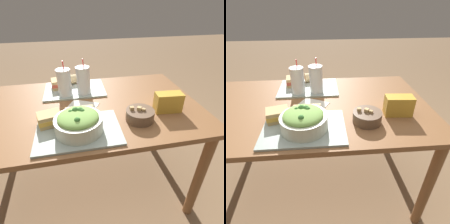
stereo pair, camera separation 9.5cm
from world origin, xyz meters
TOP-DOWN VIEW (x-y plane):
  - ground_plane at (0.00, 0.00)m, footprint 12.00×12.00m
  - dining_table at (0.00, 0.00)m, footprint 1.45×0.86m
  - tray_near at (-0.04, -0.25)m, footprint 0.42×0.30m
  - tray_far at (-0.04, 0.24)m, footprint 0.42×0.30m
  - salad_bowl at (-0.04, -0.26)m, footprint 0.24×0.24m
  - soup_bowl at (0.30, -0.21)m, footprint 0.16×0.16m
  - sandwich_near at (-0.18, -0.17)m, footprint 0.14×0.12m
  - baguette_near at (-0.02, -0.14)m, footprint 0.15×0.07m
  - sandwich_far at (-0.14, 0.29)m, footprint 0.14×0.12m
  - baguette_far at (-0.00, 0.36)m, footprint 0.14×0.09m
  - drink_cup_dark at (-0.10, 0.16)m, footprint 0.09×0.09m
  - drink_cup_red at (0.02, 0.16)m, footprint 0.09×0.09m
  - chip_bag at (0.49, -0.15)m, footprint 0.16×0.09m
  - napkin_folded at (0.00, -0.00)m, footprint 0.21×0.19m

SIDE VIEW (x-z plane):
  - ground_plane at x=0.00m, z-range 0.00..0.00m
  - dining_table at x=0.00m, z-range 0.28..1.03m
  - napkin_folded at x=0.00m, z-range 0.75..0.76m
  - tray_near at x=-0.04m, z-range 0.75..0.77m
  - tray_far at x=-0.04m, z-range 0.75..0.77m
  - soup_bowl at x=0.30m, z-range 0.75..0.83m
  - sandwich_far at x=-0.14m, z-range 0.77..0.83m
  - sandwich_near at x=-0.18m, z-range 0.77..0.83m
  - baguette_near at x=-0.02m, z-range 0.77..0.83m
  - baguette_far at x=0.00m, z-range 0.77..0.83m
  - chip_bag at x=0.49m, z-range 0.75..0.87m
  - salad_bowl at x=-0.04m, z-range 0.76..0.88m
  - drink_cup_dark at x=-0.10m, z-range 0.73..0.96m
  - drink_cup_red at x=0.02m, z-range 0.73..0.97m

